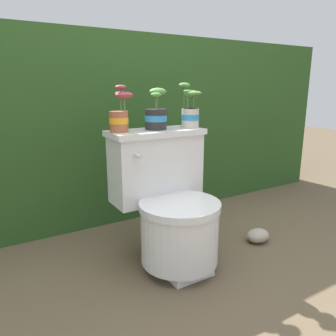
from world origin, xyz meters
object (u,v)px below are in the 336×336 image
object	(u,v)px
toilet	(170,203)
potted_plant_left	(120,116)
garden_stone	(258,236)
potted_plant_middle	(190,110)
potted_plant_midleft	(156,114)

from	to	relation	value
toilet	potted_plant_left	distance (m)	0.52
toilet	garden_stone	bearing A→B (deg)	-10.24
potted_plant_middle	garden_stone	world-z (taller)	potted_plant_middle
potted_plant_left	potted_plant_midleft	distance (m)	0.21
potted_plant_middle	garden_stone	bearing A→B (deg)	-30.82
potted_plant_left	garden_stone	world-z (taller)	potted_plant_left
potted_plant_left	potted_plant_middle	xyz separation A→B (m)	(0.41, -0.04, 0.01)
garden_stone	potted_plant_midleft	bearing A→B (deg)	155.70
potted_plant_middle	garden_stone	xyz separation A→B (m)	(0.37, -0.22, -0.76)
toilet	potted_plant_midleft	distance (m)	0.48
potted_plant_midleft	garden_stone	size ratio (longest dim) A/B	1.48
toilet	garden_stone	distance (m)	0.65
potted_plant_midleft	garden_stone	bearing A→B (deg)	-24.30
potted_plant_left	garden_stone	size ratio (longest dim) A/B	1.58
potted_plant_midleft	potted_plant_middle	world-z (taller)	potted_plant_middle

